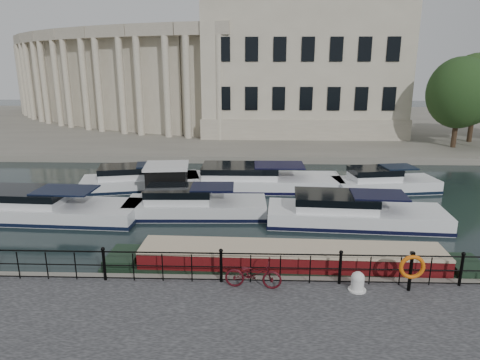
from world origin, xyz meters
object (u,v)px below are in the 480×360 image
Objects in this scene: mooring_bollard at (358,282)px; narrowboat at (290,268)px; bicycle at (253,274)px; life_ring_post at (412,268)px; harbour_hut at (167,184)px.

mooring_bollard is 0.05× the size of narrowboat.
narrowboat is (-2.02, 1.91, -0.50)m from mooring_bollard.
bicycle reaches higher than mooring_bollard.
mooring_bollard is (3.41, -0.07, -0.18)m from bicycle.
bicycle is 1.38× the size of life_ring_post.
harbour_hut is at bearing 127.25° from mooring_bollard.
life_ring_post is (5.11, -0.09, 0.36)m from bicycle.
bicycle is 0.51× the size of harbour_hut.
bicycle is 2.85× the size of mooring_bollard.
bicycle is at bearing -71.86° from harbour_hut.
narrowboat is (-3.71, 1.93, -1.04)m from life_ring_post.
mooring_bollard is 0.48× the size of life_ring_post.
harbour_hut is (-6.44, 9.22, 0.59)m from narrowboat.
mooring_bollard is 0.18× the size of harbour_hut.
bicycle is 12.16m from harbour_hut.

